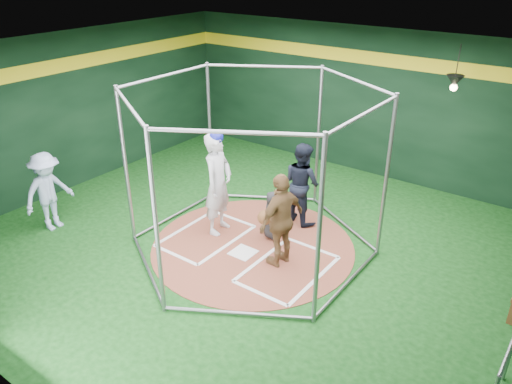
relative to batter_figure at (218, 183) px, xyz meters
The scene contains 13 objects.
room_shell 1.14m from the batter_figure, ahead, with size 10.10×9.10×3.53m.
clay_disc 1.37m from the batter_figure, ahead, with size 3.80×3.80×0.01m, color brown.
home_plate 1.41m from the batter_figure, 23.51° to the right, with size 0.43×0.43×0.01m, color white.
batter_box_left 1.08m from the batter_figure, 100.43° to the right, with size 1.17×1.77×0.01m.
batter_box_right 2.13m from the batter_figure, 10.37° to the right, with size 1.17×1.77×0.01m.
batting_cage 1.00m from the batter_figure, ahead, with size 4.05×4.67×3.00m.
pendant_lamp_near 4.98m from the batter_figure, 48.69° to the left, with size 0.34×0.34×0.90m.
batter_figure is the anchor object (origin of this frame).
visitor_leopard 1.63m from the batter_figure, ahead, with size 1.00×0.42×1.71m, color #A07444.
catcher_figure 1.19m from the batter_figure, 20.14° to the left, with size 0.55×0.61×0.96m.
umpire 1.71m from the batter_figure, 50.56° to the left, with size 0.81×0.63×1.67m, color black.
bystander_blue 3.34m from the batter_figure, 145.83° to the right, with size 1.03×0.59×1.60m, color #AEBEE6.
steel_railing 5.59m from the batter_figure, 12.39° to the right, with size 0.05×0.95×0.82m.
Camera 1 is at (4.78, -6.41, 5.04)m, focal length 35.00 mm.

